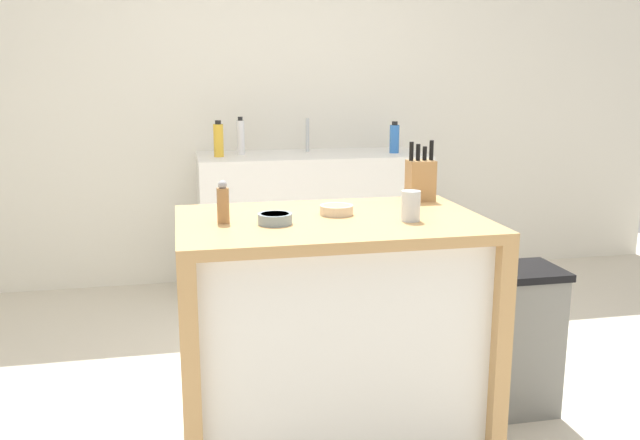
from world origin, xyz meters
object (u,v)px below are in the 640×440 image
bowl_ceramic_small (336,209)px  bottle_dish_soap (219,140)px  pepper_grinder (223,203)px  sink_faucet (307,135)px  trash_bin (513,339)px  bottle_hand_soap (394,138)px  bowl_ceramic_wide (275,218)px  kitchen_island (331,318)px  drinking_cup (411,206)px  knife_block (421,179)px  bottle_spray_cleaner (241,137)px

bowl_ceramic_small → bottle_dish_soap: bearing=100.4°
pepper_grinder → sink_faucet: sink_faucet is taller
bowl_ceramic_small → trash_bin: bearing=0.4°
trash_bin → bottle_hand_soap: bottle_hand_soap is taller
bowl_ceramic_wide → trash_bin: bowl_ceramic_wide is taller
kitchen_island → bottle_hand_soap: bottle_hand_soap is taller
drinking_cup → bottle_hand_soap: bottle_hand_soap is taller
knife_block → trash_bin: 0.78m
bottle_spray_cleaner → trash_bin: bearing=-63.3°
knife_block → sink_faucet: size_ratio=1.15×
kitchen_island → trash_bin: kitchen_island is taller
kitchen_island → pepper_grinder: (-0.40, -0.00, 0.46)m
trash_bin → bottle_spray_cleaner: 2.24m
knife_block → pepper_grinder: (-0.85, -0.27, -0.02)m
bottle_hand_soap → bottle_spray_cleaner: bearing=172.9°
bottle_dish_soap → bottle_hand_soap: bearing=-1.2°
trash_bin → bottle_dish_soap: 2.22m
bowl_ceramic_small → drinking_cup: (0.24, -0.16, 0.04)m
bowl_ceramic_small → bottle_hand_soap: (0.81, 1.78, 0.09)m
drinking_cup → pepper_grinder: pepper_grinder is taller
knife_block → sink_faucet: 1.77m
kitchen_island → knife_block: bearing=31.2°
bowl_ceramic_small → trash_bin: size_ratio=0.20×
bowl_ceramic_wide → bottle_hand_soap: size_ratio=0.60×
knife_block → bowl_ceramic_wide: bearing=-153.7°
kitchen_island → pepper_grinder: pepper_grinder is taller
bottle_dish_soap → bottle_hand_soap: (1.14, -0.02, -0.01)m
knife_block → bottle_spray_cleaner: bottle_spray_cleaner is taller
pepper_grinder → trash_bin: (1.21, 0.07, -0.65)m
bowl_ceramic_wide → trash_bin: 1.19m
bowl_ceramic_small → drinking_cup: size_ratio=1.14×
knife_block → bottle_dish_soap: bearing=115.1°
bottle_dish_soap → pepper_grinder: bearing=-93.1°
knife_block → bowl_ceramic_small: size_ratio=2.00×
bottle_spray_cleaner → bottle_dish_soap: bearing=-145.6°
bottle_hand_soap → kitchen_island: bearing=-114.6°
trash_bin → sink_faucet: size_ratio=2.86×
bowl_ceramic_small → bottle_hand_soap: bottle_hand_soap is taller
drinking_cup → bottle_spray_cleaner: 2.11m
knife_block → sink_faucet: bearing=94.7°
bottle_dish_soap → bottle_spray_cleaner: 0.18m
drinking_cup → bottle_hand_soap: (0.57, 1.94, 0.05)m
kitchen_island → pepper_grinder: size_ratio=7.32×
sink_faucet → bottle_dish_soap: (-0.60, -0.18, -0.00)m
drinking_cup → sink_faucet: 2.14m
kitchen_island → bottle_spray_cleaner: size_ratio=4.72×
drinking_cup → trash_bin: (0.53, 0.17, -0.63)m
bowl_ceramic_wide → pepper_grinder: size_ratio=0.79×
kitchen_island → trash_bin: bearing=4.4°
sink_faucet → bottle_spray_cleaner: size_ratio=0.92×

